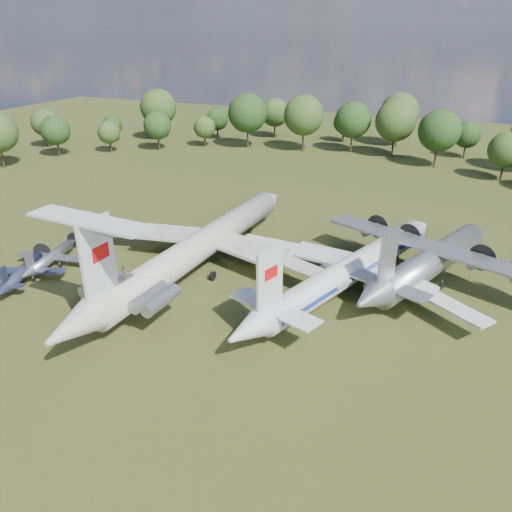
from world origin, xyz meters
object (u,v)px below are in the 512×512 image
at_px(an12_transport, 431,265).
at_px(small_prop_west, 23,274).
at_px(small_prop_northwest, 52,259).
at_px(tu104_jet, 352,273).
at_px(person_on_il62, 124,272).
at_px(il62_airliner, 200,251).

xyz_separation_m(an12_transport, small_prop_west, (-53.19, -22.44, -1.36)).
height_order(an12_transport, small_prop_northwest, an12_transport).
xyz_separation_m(tu104_jet, small_prop_northwest, (-43.35, -10.44, -1.39)).
bearing_deg(small_prop_northwest, person_on_il62, -33.88).
distance_m(small_prop_northwest, person_on_il62, 22.51).
bearing_deg(tu104_jet, an12_transport, 54.28).
relative_size(small_prop_west, person_on_il62, 8.19).
bearing_deg(an12_transport, small_prop_northwest, -140.57).
bearing_deg(il62_airliner, tu104_jet, 10.17).
distance_m(an12_transport, person_on_il62, 41.84).
distance_m(il62_airliner, tu104_jet, 22.29).
relative_size(il62_airliner, person_on_il62, 31.59).
xyz_separation_m(an12_transport, person_on_il62, (-32.85, -25.55, 4.29)).
distance_m(il62_airliner, small_prop_west, 25.24).
relative_size(il62_airliner, an12_transport, 1.57).
xyz_separation_m(il62_airliner, an12_transport, (31.76, 9.22, -0.43)).
relative_size(tu104_jet, an12_transport, 1.32).
distance_m(tu104_jet, small_prop_northwest, 44.61).
bearing_deg(tu104_jet, small_prop_northwest, -147.26).
bearing_deg(tu104_jet, il62_airliner, -154.45).
distance_m(an12_transport, small_prop_west, 57.75).
xyz_separation_m(il62_airliner, small_prop_northwest, (-21.20, -7.98, -1.81)).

